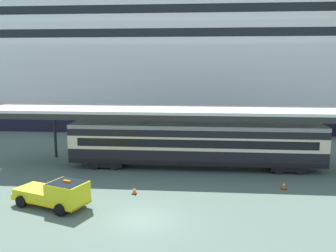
{
  "coord_description": "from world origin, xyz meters",
  "views": [
    {
      "loc": [
        3.5,
        -21.1,
        9.49
      ],
      "look_at": [
        0.93,
        8.0,
        4.5
      ],
      "focal_mm": 39.26,
      "sensor_mm": 36.0,
      "label": 1
    }
  ],
  "objects_px": {
    "train_carriage": "(195,144)",
    "service_truck": "(57,193)",
    "traffic_cone_near": "(284,185)",
    "traffic_cone_mid": "(134,190)",
    "cruise_ship": "(288,37)"
  },
  "relations": [
    {
      "from": "train_carriage",
      "to": "service_truck",
      "type": "relative_size",
      "value": 4.08
    },
    {
      "from": "train_carriage",
      "to": "traffic_cone_mid",
      "type": "relative_size",
      "value": 37.42
    },
    {
      "from": "traffic_cone_near",
      "to": "traffic_cone_mid",
      "type": "bearing_deg",
      "value": -169.51
    },
    {
      "from": "service_truck",
      "to": "traffic_cone_mid",
      "type": "relative_size",
      "value": 9.17
    },
    {
      "from": "service_truck",
      "to": "traffic_cone_near",
      "type": "bearing_deg",
      "value": 17.67
    },
    {
      "from": "train_carriage",
      "to": "traffic_cone_mid",
      "type": "height_order",
      "value": "train_carriage"
    },
    {
      "from": "train_carriage",
      "to": "traffic_cone_near",
      "type": "relative_size",
      "value": 36.15
    },
    {
      "from": "service_truck",
      "to": "traffic_cone_mid",
      "type": "xyz_separation_m",
      "value": [
        4.67,
        2.98,
        -0.69
      ]
    },
    {
      "from": "train_carriage",
      "to": "service_truck",
      "type": "distance_m",
      "value": 13.55
    },
    {
      "from": "traffic_cone_near",
      "to": "traffic_cone_mid",
      "type": "xyz_separation_m",
      "value": [
        -11.21,
        -2.08,
        -0.01
      ]
    },
    {
      "from": "train_carriage",
      "to": "traffic_cone_near",
      "type": "xyz_separation_m",
      "value": [
        6.86,
        -4.97,
        -2.0
      ]
    },
    {
      "from": "train_carriage",
      "to": "service_truck",
      "type": "xyz_separation_m",
      "value": [
        -9.02,
        -10.03,
        -1.32
      ]
    },
    {
      "from": "traffic_cone_near",
      "to": "traffic_cone_mid",
      "type": "relative_size",
      "value": 1.03
    },
    {
      "from": "traffic_cone_mid",
      "to": "service_truck",
      "type": "bearing_deg",
      "value": -147.45
    },
    {
      "from": "cruise_ship",
      "to": "traffic_cone_near",
      "type": "xyz_separation_m",
      "value": [
        -7.63,
        -35.24,
        -13.37
      ]
    }
  ]
}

